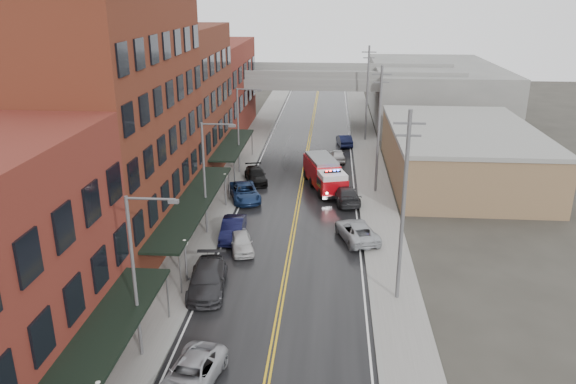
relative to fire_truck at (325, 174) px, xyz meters
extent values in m
cube|color=black|center=(-2.30, -5.67, -1.54)|extent=(11.00, 160.00, 0.02)
cube|color=slate|center=(-9.60, -5.67, -1.47)|extent=(3.00, 160.00, 0.15)
cube|color=slate|center=(5.00, -5.67, -1.47)|extent=(3.00, 160.00, 0.15)
cube|color=gray|center=(-7.95, -5.67, -1.47)|extent=(0.30, 160.00, 0.15)
cube|color=gray|center=(3.35, -5.67, -1.47)|extent=(0.30, 160.00, 0.15)
cube|color=#602A19|center=(-15.60, -12.67, 7.45)|extent=(9.00, 20.00, 18.00)
cube|color=#5C2D1B|center=(-15.60, 4.83, 5.95)|extent=(9.00, 15.00, 15.00)
cube|color=maroon|center=(-15.60, 22.33, 4.45)|extent=(9.00, 20.00, 12.00)
cube|color=olive|center=(13.70, 4.33, 0.95)|extent=(14.00, 22.00, 5.00)
cube|color=slate|center=(15.70, 34.33, 2.45)|extent=(18.00, 30.00, 8.00)
cube|color=black|center=(-9.80, -31.67, 1.45)|extent=(2.60, 16.00, 0.18)
cylinder|color=slate|center=(-8.65, -24.07, -0.05)|extent=(0.10, 0.10, 3.00)
cube|color=black|center=(-9.80, -12.67, 1.45)|extent=(2.60, 18.00, 0.18)
cylinder|color=slate|center=(-8.65, -21.27, -0.05)|extent=(0.10, 0.10, 3.00)
cylinder|color=slate|center=(-8.65, -4.07, -0.05)|extent=(0.10, 0.10, 3.00)
cube|color=black|center=(-9.80, 4.83, 1.45)|extent=(2.60, 13.00, 0.18)
cylinder|color=slate|center=(-8.65, -1.27, -0.05)|extent=(0.10, 0.10, 3.00)
cylinder|color=slate|center=(-8.65, 10.93, -0.05)|extent=(0.10, 0.10, 3.00)
cylinder|color=#59595B|center=(-8.70, -19.67, -0.15)|extent=(0.14, 0.14, 2.80)
sphere|color=silver|center=(-8.70, -19.67, 1.35)|extent=(0.44, 0.44, 0.44)
cylinder|color=#59595B|center=(-8.70, -5.67, -0.15)|extent=(0.14, 0.14, 2.80)
sphere|color=silver|center=(-8.70, -5.67, 1.35)|extent=(0.44, 0.44, 0.44)
cylinder|color=#59595B|center=(-9.10, -27.67, 2.95)|extent=(0.18, 0.18, 9.00)
cylinder|color=#59595B|center=(-7.90, -27.67, 7.35)|extent=(2.40, 0.12, 0.12)
cube|color=#59595B|center=(-6.80, -27.67, 7.25)|extent=(0.50, 0.22, 0.18)
cylinder|color=#59595B|center=(-9.10, -11.67, 2.95)|extent=(0.18, 0.18, 9.00)
cylinder|color=#59595B|center=(-7.90, -11.67, 7.35)|extent=(2.40, 0.12, 0.12)
cube|color=#59595B|center=(-6.80, -11.67, 7.25)|extent=(0.50, 0.22, 0.18)
cylinder|color=#59595B|center=(-9.10, 4.33, 2.95)|extent=(0.18, 0.18, 9.00)
cylinder|color=#59595B|center=(-7.90, 4.33, 7.35)|extent=(2.40, 0.12, 0.12)
cube|color=#59595B|center=(-6.80, 4.33, 7.25)|extent=(0.50, 0.22, 0.18)
cylinder|color=#59595B|center=(4.90, -20.67, 4.45)|extent=(0.24, 0.24, 12.00)
cube|color=#59595B|center=(4.90, -20.67, 9.65)|extent=(1.80, 0.12, 0.12)
cube|color=#59595B|center=(4.90, -20.67, 8.95)|extent=(1.40, 0.12, 0.12)
cylinder|color=#59595B|center=(4.90, -0.67, 4.45)|extent=(0.24, 0.24, 12.00)
cube|color=#59595B|center=(4.90, -0.67, 9.65)|extent=(1.80, 0.12, 0.12)
cube|color=#59595B|center=(4.90, -0.67, 8.95)|extent=(1.40, 0.12, 0.12)
cylinder|color=#59595B|center=(4.90, 19.33, 4.45)|extent=(0.24, 0.24, 12.00)
cube|color=#59595B|center=(4.90, 19.33, 9.65)|extent=(1.80, 0.12, 0.12)
cube|color=#59595B|center=(4.90, 19.33, 8.95)|extent=(1.40, 0.12, 0.12)
cube|color=slate|center=(-2.30, 26.33, 5.20)|extent=(40.00, 10.00, 1.50)
cube|color=slate|center=(-13.30, 26.33, 1.45)|extent=(1.60, 8.00, 6.00)
cube|color=slate|center=(8.70, 26.33, 1.45)|extent=(1.60, 8.00, 6.00)
cube|color=#9E070E|center=(-0.35, 1.19, -0.02)|extent=(3.88, 5.89, 2.07)
cube|color=#9E070E|center=(0.73, -2.50, -0.32)|extent=(3.08, 3.15, 1.48)
cube|color=silver|center=(0.73, -2.50, 0.67)|extent=(2.91, 2.92, 0.49)
cube|color=black|center=(0.67, -2.31, -0.02)|extent=(2.82, 2.21, 0.79)
cube|color=slate|center=(-0.35, 1.19, 1.16)|extent=(3.53, 5.44, 0.30)
cube|color=black|center=(0.73, -2.50, 0.99)|extent=(1.59, 0.70, 0.14)
sphere|color=#FF0C0C|center=(0.21, -2.65, 1.07)|extent=(0.20, 0.20, 0.20)
sphere|color=#1933FF|center=(1.25, -2.35, 1.07)|extent=(0.20, 0.20, 0.20)
cylinder|color=black|center=(-0.28, -2.90, -1.05)|extent=(1.04, 0.61, 0.98)
cylinder|color=black|center=(1.80, -2.29, -1.05)|extent=(1.04, 0.61, 0.98)
cylinder|color=black|center=(-1.25, 0.41, -1.05)|extent=(1.04, 0.61, 0.98)
cylinder|color=black|center=(0.83, 1.02, -1.05)|extent=(1.04, 0.61, 0.98)
cylinder|color=black|center=(-1.94, 2.77, -1.05)|extent=(1.04, 0.61, 0.98)
cylinder|color=black|center=(0.14, 3.38, -1.05)|extent=(1.04, 0.61, 0.98)
imported|color=#A1A3A9|center=(-5.90, -29.87, -0.86)|extent=(3.07, 5.29, 1.38)
imported|color=#2A2A2D|center=(-7.13, -20.49, -0.73)|extent=(2.84, 5.81, 1.63)
imported|color=#BDBDBD|center=(-5.90, -14.47, -0.88)|extent=(2.56, 4.21, 1.34)
imported|color=black|center=(-6.90, -12.30, -0.78)|extent=(1.77, 4.71, 1.53)
imported|color=navy|center=(-7.30, -3.72, -0.81)|extent=(3.96, 5.82, 1.48)
imported|color=black|center=(-6.97, 1.46, -0.84)|extent=(3.12, 5.21, 1.41)
imported|color=#A6AAAE|center=(2.70, -11.87, -0.82)|extent=(3.82, 5.71, 1.45)
imported|color=black|center=(1.97, -3.63, -0.78)|extent=(3.00, 5.55, 1.53)
imported|color=silver|center=(1.30, 9.69, -0.88)|extent=(1.92, 4.05, 1.34)
imported|color=black|center=(2.17, 16.53, -0.83)|extent=(2.14, 4.52, 1.43)
camera|label=1|loc=(0.56, -51.95, 16.56)|focal=35.00mm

